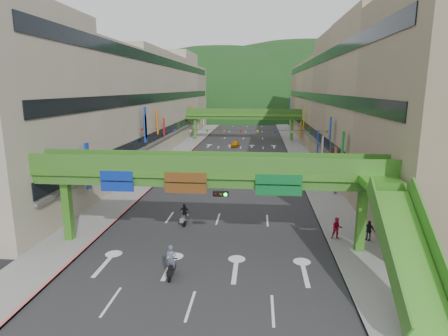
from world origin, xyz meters
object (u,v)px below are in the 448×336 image
at_px(overpass_near, 221,182).
at_px(pedestrian_red, 337,230).
at_px(scooter_rider_mid, 235,158).
at_px(car_silver, 222,161).
at_px(scooter_rider_near, 171,263).
at_px(car_yellow, 235,144).

relative_size(overpass_near, pedestrian_red, 16.14).
relative_size(scooter_rider_mid, car_silver, 0.53).
xyz_separation_m(overpass_near, scooter_rider_near, (-2.67, -4.38, -4.18)).
height_order(scooter_rider_near, car_yellow, scooter_rider_near).
xyz_separation_m(scooter_rider_near, car_yellow, (0.55, 54.14, -0.42)).
distance_m(scooter_rider_mid, pedestrian_red, 29.80).
bearing_deg(scooter_rider_near, car_silver, 90.31).
distance_m(scooter_rider_near, pedestrian_red, 13.50).
xyz_separation_m(overpass_near, scooter_rider_mid, (-0.98, 30.74, -4.04)).
xyz_separation_m(scooter_rider_near, scooter_rider_mid, (1.70, 35.12, 0.14)).
distance_m(overpass_near, pedestrian_red, 10.21).
distance_m(car_yellow, pedestrian_red, 48.40).
distance_m(scooter_rider_near, scooter_rider_mid, 35.16).
distance_m(overpass_near, car_silver, 30.89).
height_order(car_yellow, pedestrian_red, pedestrian_red).
distance_m(car_silver, pedestrian_red, 30.18).
relative_size(scooter_rider_near, car_silver, 0.51).
distance_m(scooter_rider_mid, car_silver, 1.97).
bearing_deg(overpass_near, scooter_rider_near, -121.40).
distance_m(scooter_rider_near, car_yellow, 54.14).
bearing_deg(pedestrian_red, scooter_rider_near, -150.99).
bearing_deg(car_silver, scooter_rider_mid, 17.12).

